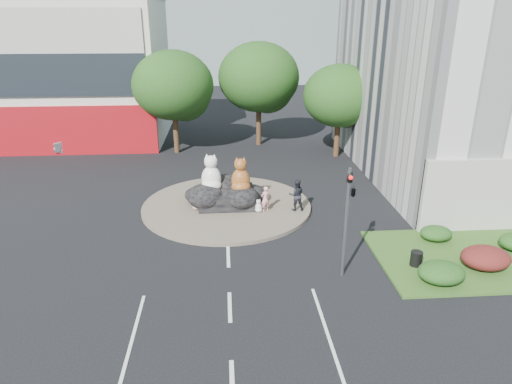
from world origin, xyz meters
TOP-DOWN VIEW (x-y plane):
  - ground at (0.00, 0.00)m, footprint 120.00×120.00m
  - roundabout_island at (0.00, 10.00)m, footprint 10.00×10.00m
  - rock_plinth at (0.00, 10.00)m, footprint 3.20×2.60m
  - shophouse_block at (-18.00, 27.91)m, footprint 25.20×12.30m
  - grass_verge at (12.00, 3.00)m, footprint 10.00×6.00m
  - tree_left at (-3.93, 22.06)m, footprint 6.46×6.46m
  - tree_mid at (3.07, 24.06)m, footprint 6.84×6.84m
  - tree_right at (9.07, 20.06)m, footprint 5.70×5.70m
  - hedge_near_green at (9.00, 1.00)m, footprint 2.00×1.60m
  - hedge_red at (11.50, 2.00)m, footprint 2.20×1.76m
  - hedge_back_green at (10.50, 4.80)m, footprint 1.60×1.28m
  - traffic_light at (5.10, 2.00)m, footprint 0.44×1.24m
  - street_lamp at (12.82, 8.00)m, footprint 2.34×0.22m
  - cat_white at (-0.86, 10.07)m, footprint 1.57×1.44m
  - cat_tabby at (0.85, 9.76)m, footprint 1.29×1.13m
  - kitten_calico at (-1.75, 9.36)m, footprint 0.72×0.71m
  - kitten_white at (1.81, 8.80)m, footprint 0.54×0.49m
  - pedestrian_pink at (2.21, 8.84)m, footprint 0.66×0.59m
  - pedestrian_dark at (4.00, 8.88)m, footprint 0.92×0.73m
  - parked_car at (-11.95, 22.87)m, footprint 4.59×2.48m
  - litter_bin at (8.50, 2.42)m, footprint 0.65×0.65m

SIDE VIEW (x-z plane):
  - ground at x=0.00m, z-range 0.00..0.00m
  - grass_verge at x=12.00m, z-range 0.00..0.12m
  - roundabout_island at x=0.00m, z-range 0.00..0.20m
  - litter_bin at x=8.50m, z-range 0.12..0.81m
  - hedge_back_green at x=10.50m, z-range 0.12..0.84m
  - hedge_near_green at x=9.00m, z-range 0.12..1.02m
  - kitten_white at x=1.81m, z-range 0.20..0.98m
  - hedge_red at x=11.50m, z-range 0.12..1.11m
  - rock_plinth at x=0.00m, z-range 0.20..1.10m
  - kitten_calico at x=-1.75m, z-range 0.20..1.11m
  - parked_car at x=-11.95m, z-range 0.00..1.44m
  - pedestrian_pink at x=2.21m, z-range 0.20..1.71m
  - pedestrian_dark at x=4.00m, z-range 0.20..2.05m
  - cat_tabby at x=0.85m, z-range 1.10..3.20m
  - cat_white at x=-0.86m, z-range 1.10..3.33m
  - traffic_light at x=5.10m, z-range 1.12..6.12m
  - street_lamp at x=12.82m, z-range 0.52..8.58m
  - tree_right at x=9.07m, z-range 0.98..8.28m
  - tree_left at x=-3.93m, z-range 1.11..9.38m
  - tree_mid at x=3.07m, z-range 1.18..9.94m
  - shophouse_block at x=-18.00m, z-range -2.52..14.88m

